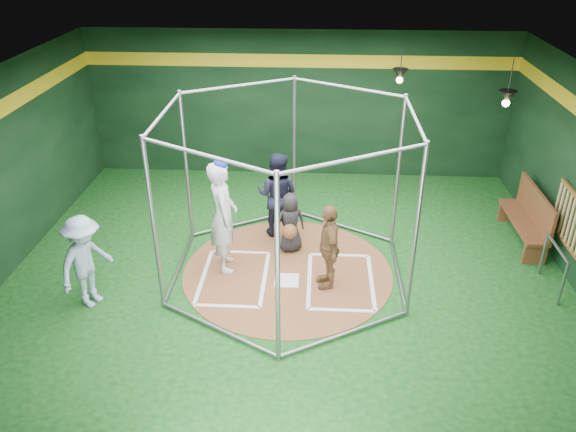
# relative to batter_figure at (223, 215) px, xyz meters

# --- Properties ---
(room_shell) EXTENTS (10.10, 9.10, 3.53)m
(room_shell) POSITION_rel_batter_figure_xyz_m (1.14, -0.10, 0.68)
(room_shell) COLOR #0C390F
(room_shell) RESTS_ON ground
(clay_disc) EXTENTS (3.80, 3.80, 0.01)m
(clay_disc) POSITION_rel_batter_figure_xyz_m (1.14, -0.10, -1.07)
(clay_disc) COLOR brown
(clay_disc) RESTS_ON ground
(home_plate) EXTENTS (0.43, 0.43, 0.01)m
(home_plate) POSITION_rel_batter_figure_xyz_m (1.14, -0.40, -1.06)
(home_plate) COLOR white
(home_plate) RESTS_ON clay_disc
(batter_box_left) EXTENTS (1.17, 1.77, 0.01)m
(batter_box_left) POSITION_rel_batter_figure_xyz_m (0.19, -0.35, -1.06)
(batter_box_left) COLOR white
(batter_box_left) RESTS_ON clay_disc
(batter_box_right) EXTENTS (1.17, 1.77, 0.01)m
(batter_box_right) POSITION_rel_batter_figure_xyz_m (2.09, -0.35, -1.06)
(batter_box_right) COLOR white
(batter_box_right) RESTS_ON clay_disc
(batting_cage) EXTENTS (4.05, 4.67, 3.00)m
(batting_cage) POSITION_rel_batter_figure_xyz_m (1.14, -0.10, 0.42)
(batting_cage) COLOR gray
(batting_cage) RESTS_ON ground
(bat_rack) EXTENTS (0.07, 1.25, 0.98)m
(bat_rack) POSITION_rel_batter_figure_xyz_m (6.07, 0.30, -0.03)
(bat_rack) COLOR brown
(bat_rack) RESTS_ON room_shell
(pendant_lamp_near) EXTENTS (0.34, 0.34, 0.90)m
(pendant_lamp_near) POSITION_rel_batter_figure_xyz_m (3.34, 3.50, 1.67)
(pendant_lamp_near) COLOR black
(pendant_lamp_near) RESTS_ON room_shell
(pendant_lamp_far) EXTENTS (0.34, 0.34, 0.90)m
(pendant_lamp_far) POSITION_rel_batter_figure_xyz_m (5.14, 1.90, 1.67)
(pendant_lamp_far) COLOR black
(pendant_lamp_far) RESTS_ON room_shell
(batter_figure) EXTENTS (0.66, 0.85, 2.15)m
(batter_figure) POSITION_rel_batter_figure_xyz_m (0.00, 0.00, 0.00)
(batter_figure) COLOR silver
(batter_figure) RESTS_ON clay_disc
(visitor_leopard) EXTENTS (0.54, 0.96, 1.54)m
(visitor_leopard) POSITION_rel_batter_figure_xyz_m (1.86, -0.46, -0.29)
(visitor_leopard) COLOR #A17445
(visitor_leopard) RESTS_ON clay_disc
(catcher_figure) EXTENTS (0.67, 0.66, 1.18)m
(catcher_figure) POSITION_rel_batter_figure_xyz_m (1.15, 0.65, -0.47)
(catcher_figure) COLOR black
(catcher_figure) RESTS_ON clay_disc
(umpire) EXTENTS (0.97, 0.83, 1.74)m
(umpire) POSITION_rel_batter_figure_xyz_m (0.86, 1.28, -0.19)
(umpire) COLOR black
(umpire) RESTS_ON clay_disc
(bystander_blue) EXTENTS (0.97, 1.20, 1.62)m
(bystander_blue) POSITION_rel_batter_figure_xyz_m (-2.05, -1.21, -0.26)
(bystander_blue) COLOR #8FA3BD
(bystander_blue) RESTS_ON ground
(dugout_bench) EXTENTS (0.44, 1.88, 1.10)m
(dugout_bench) POSITION_rel_batter_figure_xyz_m (5.78, 1.28, -0.51)
(dugout_bench) COLOR brown
(dugout_bench) RESTS_ON ground
(steel_railing) EXTENTS (0.05, 0.98, 0.84)m
(steel_railing) POSITION_rel_batter_figure_xyz_m (5.69, -0.36, -0.51)
(steel_railing) COLOR gray
(steel_railing) RESTS_ON ground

